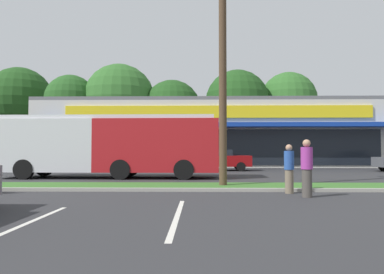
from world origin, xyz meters
name	(u,v)px	position (x,y,z in m)	size (l,w,h in m)	color
grass_median	(162,186)	(0.00, 14.00, 0.06)	(56.00, 2.20, 0.12)	#386B28
curb_lip	(158,190)	(0.00, 12.78, 0.06)	(56.00, 0.24, 0.12)	#99968C
parking_stripe_1	(18,227)	(-1.98, 6.70, 0.00)	(0.12, 4.80, 0.01)	silver
parking_stripe_2	(177,216)	(0.97, 7.96, 0.00)	(0.12, 4.80, 0.01)	silver
storefront_building	(214,135)	(2.98, 36.90, 2.98)	(31.72, 15.13, 5.96)	beige
tree_far_left	(20,100)	(-21.50, 45.91, 7.93)	(8.20, 8.20, 12.04)	#473323
tree_left	(71,101)	(-13.60, 42.12, 7.25)	(6.00, 6.00, 10.27)	#473323
tree_mid_left	(120,99)	(-8.02, 42.86, 7.49)	(8.34, 8.34, 11.67)	#473323
tree_mid	(172,109)	(-1.78, 42.73, 6.29)	(6.85, 6.85, 9.73)	#473323
tree_mid_right	(237,102)	(6.04, 43.90, 7.32)	(7.64, 7.64, 11.16)	#473323
tree_right	(288,101)	(12.52, 45.25, 7.62)	(7.00, 7.00, 11.13)	#473323
utility_pole	(219,41)	(2.24, 13.98, 5.72)	(3.02, 2.40, 10.73)	#4C3826
city_bus	(109,144)	(-3.31, 19.11, 1.76)	(11.55, 2.81, 3.25)	#AD191E
car_1	(221,160)	(3.02, 26.09, 0.78)	(4.12, 1.89, 1.51)	maroon
car_2	(138,160)	(-3.04, 26.43, 0.74)	(4.70, 1.89, 1.42)	silver
pedestrian_near_bench	(307,168)	(4.80, 11.26, 0.90)	(0.36, 0.36, 1.79)	#47423D
pedestrian_by_pole	(289,169)	(4.50, 12.28, 0.83)	(0.33, 0.33, 1.66)	#726651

